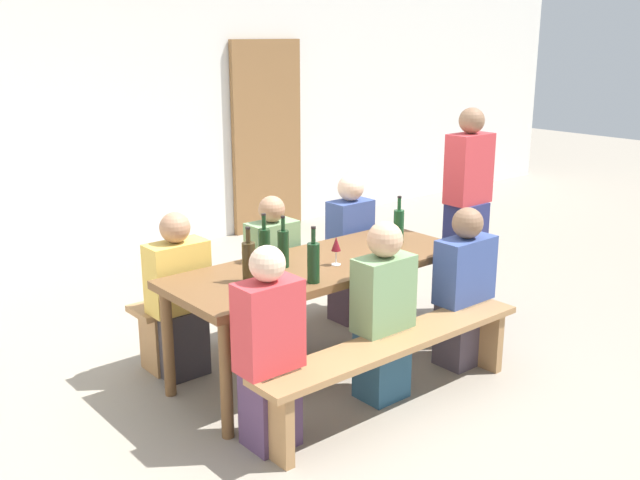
{
  "coord_description": "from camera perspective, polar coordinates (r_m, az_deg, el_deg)",
  "views": [
    {
      "loc": [
        -2.9,
        -3.45,
        2.18
      ],
      "look_at": [
        0.0,
        0.0,
        0.9
      ],
      "focal_mm": 41.35,
      "sensor_mm": 36.0,
      "label": 1
    }
  ],
  "objects": [
    {
      "name": "back_wall",
      "position": [
        7.39,
        -17.08,
        10.67
      ],
      "size": [
        14.0,
        0.2,
        3.2
      ],
      "primitive_type": "cube",
      "color": "silver",
      "rests_on": "ground"
    },
    {
      "name": "seated_guest_near_2",
      "position": [
        5.0,
        11.06,
        -3.96
      ],
      "size": [
        0.42,
        0.24,
        1.09
      ],
      "rotation": [
        0.0,
        0.0,
        1.57
      ],
      "color": "#493E49",
      "rests_on": "ground"
    },
    {
      "name": "standing_host",
      "position": [
        5.76,
        11.25,
        1.66
      ],
      "size": [
        0.35,
        0.24,
        1.64
      ],
      "rotation": [
        0.0,
        0.0,
        3.14
      ],
      "color": "navy",
      "rests_on": "ground"
    },
    {
      "name": "bench_near",
      "position": [
        4.4,
        5.8,
        -8.72
      ],
      "size": [
        1.94,
        0.3,
        0.45
      ],
      "color": "#9E7247",
      "rests_on": "ground"
    },
    {
      "name": "wine_glass_0",
      "position": [
        4.64,
        1.25,
        -0.41
      ],
      "size": [
        0.06,
        0.06,
        0.19
      ],
      "color": "silver",
      "rests_on": "tasting_table"
    },
    {
      "name": "seated_guest_far_0",
      "position": [
        4.83,
        -10.86,
        -4.6
      ],
      "size": [
        0.39,
        0.24,
        1.1
      ],
      "rotation": [
        0.0,
        0.0,
        -1.57
      ],
      "color": "#363136",
      "rests_on": "ground"
    },
    {
      "name": "wine_bottle_4",
      "position": [
        4.35,
        -5.54,
        -1.63
      ],
      "size": [
        0.08,
        0.08,
        0.34
      ],
      "color": "#332814",
      "rests_on": "tasting_table"
    },
    {
      "name": "wine_bottle_1",
      "position": [
        5.18,
        6.11,
        1.16
      ],
      "size": [
        0.07,
        0.07,
        0.33
      ],
      "color": "#194723",
      "rests_on": "tasting_table"
    },
    {
      "name": "bench_far",
      "position": [
        5.37,
        -4.71,
        -4.08
      ],
      "size": [
        1.94,
        0.3,
        0.45
      ],
      "color": "#9E7247",
      "rests_on": "ground"
    },
    {
      "name": "wine_bottle_2",
      "position": [
        4.61,
        -2.86,
        -0.6
      ],
      "size": [
        0.07,
        0.07,
        0.33
      ],
      "color": "#143319",
      "rests_on": "tasting_table"
    },
    {
      "name": "tasting_table",
      "position": [
        4.75,
        0.0,
        -2.68
      ],
      "size": [
        2.04,
        0.77,
        0.75
      ],
      "color": "brown",
      "rests_on": "ground"
    },
    {
      "name": "seated_guest_near_0",
      "position": [
        3.95,
        -3.96,
        -8.73
      ],
      "size": [
        0.35,
        0.24,
        1.13
      ],
      "rotation": [
        0.0,
        0.0,
        1.57
      ],
      "color": "#4D3658",
      "rests_on": "ground"
    },
    {
      "name": "wine_bottle_0",
      "position": [
        4.32,
        -0.51,
        -1.69
      ],
      "size": [
        0.07,
        0.07,
        0.34
      ],
      "color": "#143319",
      "rests_on": "tasting_table"
    },
    {
      "name": "seated_guest_near_1",
      "position": [
        4.46,
        4.9,
        -5.83
      ],
      "size": [
        0.37,
        0.24,
        1.12
      ],
      "rotation": [
        0.0,
        0.0,
        1.57
      ],
      "color": "#264E6A",
      "rests_on": "ground"
    },
    {
      "name": "seated_guest_far_2",
      "position": [
        5.64,
        2.33,
        -0.91
      ],
      "size": [
        0.33,
        0.24,
        1.15
      ],
      "rotation": [
        0.0,
        0.0,
        -1.57
      ],
      "color": "#43303C",
      "rests_on": "ground"
    },
    {
      "name": "seated_guest_far_1",
      "position": [
        5.21,
        -3.67,
        -2.79
      ],
      "size": [
        0.35,
        0.24,
        1.1
      ],
      "rotation": [
        0.0,
        0.0,
        -1.57
      ],
      "color": "#53426F",
      "rests_on": "ground"
    },
    {
      "name": "wooden_door",
      "position": [
        8.26,
        -4.12,
        7.95
      ],
      "size": [
        0.9,
        0.06,
        2.1
      ],
      "primitive_type": "cube",
      "color": "olive",
      "rests_on": "ground"
    },
    {
      "name": "ground_plane",
      "position": [
        5.01,
        0.0,
        -9.96
      ],
      "size": [
        24.0,
        24.0,
        0.0
      ],
      "primitive_type": "plane",
      "color": "gray"
    },
    {
      "name": "wine_bottle_3",
      "position": [
        4.75,
        -4.34,
        -0.28
      ],
      "size": [
        0.08,
        0.08,
        0.31
      ],
      "color": "#143319",
      "rests_on": "tasting_table"
    },
    {
      "name": "wine_glass_1",
      "position": [
        4.71,
        -5.7,
        -0.54
      ],
      "size": [
        0.07,
        0.07,
        0.16
      ],
      "color": "silver",
      "rests_on": "tasting_table"
    }
  ]
}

